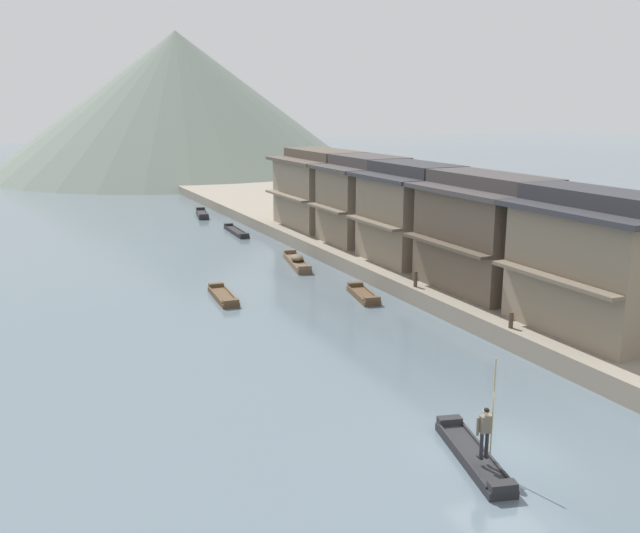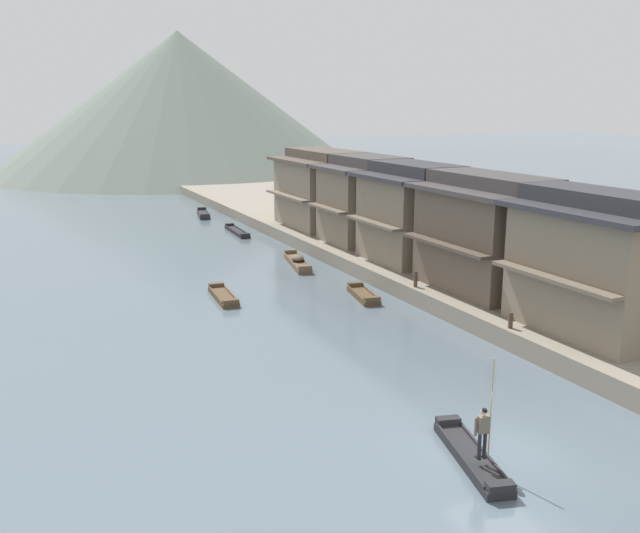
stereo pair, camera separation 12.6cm
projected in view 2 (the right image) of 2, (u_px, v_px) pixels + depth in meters
ground_plane at (498, 451)px, 21.37m from camera, size 400.00×400.00×0.00m
riverbank_right at (406, 236)px, 53.95m from camera, size 18.00×110.00×0.93m
boat_foreground_poled at (471, 457)px, 20.72m from camera, size 1.96×4.49×0.48m
boatman_person at (484, 427)px, 19.76m from camera, size 0.57×0.27×3.04m
boat_moored_nearest at (297, 262)px, 46.14m from camera, size 2.01×5.48×0.75m
boat_moored_second at (203, 214)px, 66.73m from camera, size 1.86×4.91×0.55m
boat_moored_third at (223, 296)px, 38.17m from camera, size 1.24×4.10×0.46m
boat_moored_far at (237, 232)px, 57.81m from camera, size 1.10×5.53×0.43m
boat_midriver_drifting at (363, 295)px, 38.35m from camera, size 1.62×3.64×0.50m
house_waterfront_nearest at (598, 264)px, 29.30m from camera, size 5.55×7.80×6.14m
house_waterfront_second at (488, 233)px, 36.26m from camera, size 6.09×7.81×6.14m
house_waterfront_tall at (414, 213)px, 42.97m from camera, size 6.40×6.73×6.14m
house_waterfront_narrow at (368, 200)px, 48.99m from camera, size 7.08×6.05×6.14m
house_waterfront_far at (325, 189)px, 55.58m from camera, size 7.11×8.40×6.14m
mooring_post_dock_near at (511, 320)px, 30.19m from camera, size 0.20×0.20×0.72m
mooring_post_dock_mid at (416, 279)px, 37.05m from camera, size 0.20×0.20×0.87m
hill_far_west at (180, 103)px, 108.58m from camera, size 58.91×58.91×21.89m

